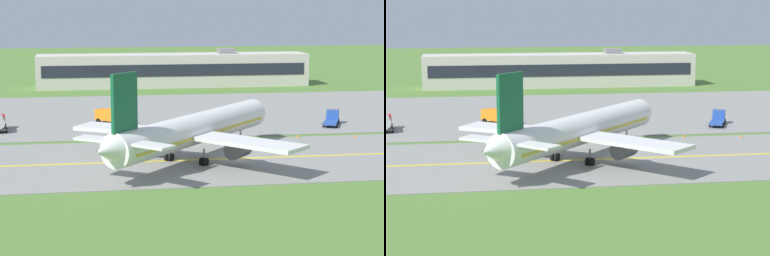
% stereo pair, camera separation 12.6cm
% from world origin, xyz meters
% --- Properties ---
extents(ground_plane, '(500.00, 500.00, 0.00)m').
position_xyz_m(ground_plane, '(0.00, 0.00, 0.00)').
color(ground_plane, '#517A33').
extents(taxiway_strip, '(240.00, 28.00, 0.10)m').
position_xyz_m(taxiway_strip, '(0.00, 0.00, 0.05)').
color(taxiway_strip, gray).
rests_on(taxiway_strip, ground).
extents(apron_pad, '(140.00, 52.00, 0.10)m').
position_xyz_m(apron_pad, '(10.00, 42.00, 0.05)').
color(apron_pad, gray).
rests_on(apron_pad, ground).
extents(taxiway_centreline, '(220.00, 0.60, 0.01)m').
position_xyz_m(taxiway_centreline, '(0.00, 0.00, 0.11)').
color(taxiway_centreline, yellow).
rests_on(taxiway_centreline, taxiway_strip).
extents(airplane_lead, '(29.56, 32.83, 12.70)m').
position_xyz_m(airplane_lead, '(-6.09, -0.49, 4.13)').
color(airplane_lead, white).
rests_on(airplane_lead, ground).
extents(service_truck_baggage, '(4.53, 6.67, 2.59)m').
position_xyz_m(service_truck_baggage, '(21.53, 24.01, 1.18)').
color(service_truck_baggage, '#264CA5').
rests_on(service_truck_baggage, ground).
extents(service_truck_catering, '(5.67, 5.71, 2.60)m').
position_xyz_m(service_truck_catering, '(-15.07, 30.72, 1.53)').
color(service_truck_catering, orange).
rests_on(service_truck_catering, ground).
extents(terminal_building, '(66.38, 10.07, 9.17)m').
position_xyz_m(terminal_building, '(2.71, 85.73, 4.00)').
color(terminal_building, beige).
rests_on(terminal_building, ground).
extents(traffic_cone_near_edge, '(0.44, 0.44, 0.60)m').
position_xyz_m(traffic_cone_near_edge, '(12.27, 13.29, 0.30)').
color(traffic_cone_near_edge, orange).
rests_on(traffic_cone_near_edge, ground).
extents(traffic_cone_mid_edge, '(0.44, 0.44, 0.60)m').
position_xyz_m(traffic_cone_mid_edge, '(20.86, 11.88, 0.30)').
color(traffic_cone_mid_edge, orange).
rests_on(traffic_cone_mid_edge, ground).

